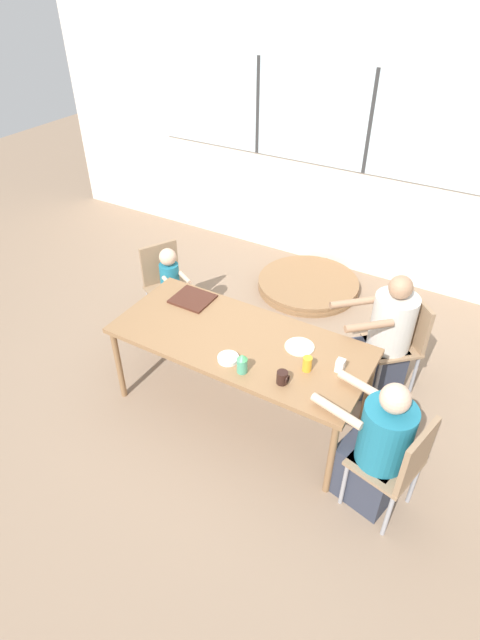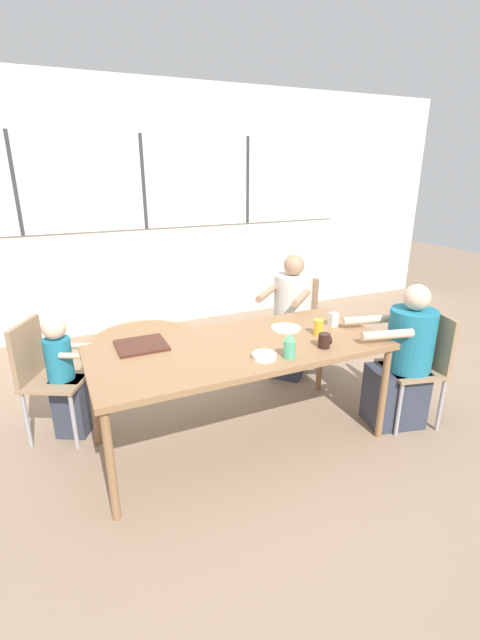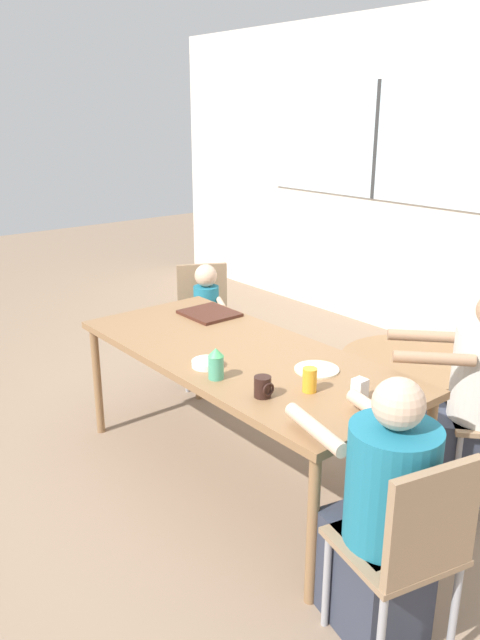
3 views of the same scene
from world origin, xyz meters
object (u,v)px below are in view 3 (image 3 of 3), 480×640
Objects in this scene: chair_for_toddler at (204,312)px; bowl_white_shallow at (207,363)px; coffee_mug at (263,387)px; person_woman_green_shirt at (381,524)px; person_toddler at (207,329)px; chair_for_woman_green_shirt at (411,542)px; person_man_blue_shirt at (474,408)px; juice_glass at (310,380)px; folded_table_stack at (413,366)px; milk_carton_small at (360,390)px; sippy_cup at (216,363)px.

bowl_white_shallow is at bearing 82.66° from chair_for_toddler.
bowl_white_shallow is (-0.44, 0.01, -0.03)m from coffee_mug.
person_woman_green_shirt reaches higher than person_toddler.
chair_for_woman_green_shirt is 2.80m from chair_for_toddler.
chair_for_toddler is at bearing 82.78° from chair_for_woman_green_shirt.
juice_glass is (-0.33, -0.91, 0.31)m from person_man_blue_shirt.
chair_for_toddler is at bearing -127.23° from folded_table_stack.
chair_for_woman_green_shirt is 0.92m from coffee_mug.
person_toddler is 9.07× the size of milk_carton_small.
folded_table_stack is at bearing 118.37° from milk_carton_small.
chair_for_woman_green_shirt is at bearing -4.02° from coffee_mug.
person_man_blue_shirt reaches higher than bowl_white_shallow.
person_man_blue_shirt is 1.00× the size of folded_table_stack.
person_toddler is 2.01m from milk_carton_small.
juice_glass is 0.74× the size of bowl_white_shallow.
chair_for_toddler is 0.17m from person_toddler.
folded_table_stack is (-1.16, 1.13, -0.44)m from person_man_blue_shirt.
bowl_white_shallow is at bearing 81.88° from person_toddler.
sippy_cup reaches higher than folded_table_stack.
chair_for_toddler reaches higher than milk_carton_small.
person_toddler is 8.14× the size of juice_glass.
sippy_cup is at bearing -147.50° from juice_glass.
chair_for_woman_green_shirt is at bearing -90.00° from person_woman_green_shirt.
sippy_cup is at bearing 84.03° from chair_for_toddler.
juice_glass is at bearing 96.89° from person_toddler.
sippy_cup reaches higher than chair_for_woman_green_shirt.
person_toddler is at bearing 158.92° from juice_glass.
chair_for_toddler is 1.99m from juice_glass.
sippy_cup is at bearing -20.13° from bowl_white_shallow.
coffee_mug is 0.08× the size of folded_table_stack.
chair_for_woman_green_shirt is 5.67× the size of bowl_white_shallow.
chair_for_woman_green_shirt and chair_for_toddler have the same top height.
bowl_white_shallow is (1.16, -0.85, 0.32)m from person_toddler.
chair_for_woman_green_shirt is at bearing -0.96° from sippy_cup.
person_woman_green_shirt is 0.78m from coffee_mug.
coffee_mug reaches higher than folded_table_stack.
chair_for_toddler is 1.71m from folded_table_stack.
person_woman_green_shirt is 0.97× the size of folded_table_stack.
milk_carton_small is (-0.58, 0.37, 0.27)m from chair_for_woman_green_shirt.
person_man_blue_shirt is at bearing 58.28° from sippy_cup.
chair_for_woman_green_shirt is 2.86m from folded_table_stack.
chair_for_woman_green_shirt reaches higher than folded_table_stack.
milk_carton_small reaches higher than bowl_white_shallow.
bowl_white_shallow is (1.30, -0.92, 0.24)m from chair_for_toddler.
chair_for_toddler is 0.95× the size of person_toddler.
juice_glass is at bearing 96.36° from chair_for_toddler.
person_toddler is (0.14, -0.07, -0.08)m from chair_for_toddler.
juice_glass is (1.70, -0.65, 0.36)m from person_toddler.
coffee_mug is 0.85× the size of juice_glass.
bowl_white_shallow is (-0.74, -0.30, -0.03)m from milk_carton_small.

